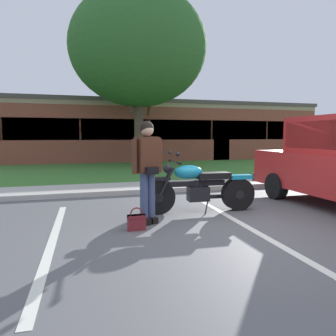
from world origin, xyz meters
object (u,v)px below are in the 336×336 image
hedge_center_left (55,151)px  handbag (137,221)px  rider_person (147,164)px  motorcycle (204,187)px  hedge_center_right (122,151)px  hedge_right (182,150)px  brick_building (131,132)px  shade_tree (138,48)px

hedge_center_left → handbag: bearing=-82.5°
rider_person → motorcycle: bearing=21.8°
hedge_center_left → hedge_center_right: same height
motorcycle → hedge_center_left: (-3.18, 12.08, 0.17)m
rider_person → hedge_center_right: 12.66m
rider_person → hedge_right: 13.52m
hedge_center_right → hedge_right: 3.47m
rider_person → brick_building: (2.94, 17.74, 0.74)m
motorcycle → rider_person: (-1.22, -0.49, 0.51)m
brick_building → rider_person: bearing=-99.4°
hedge_center_right → brick_building: bearing=74.5°
motorcycle → handbag: size_ratio=6.23×
brick_building → hedge_center_left: bearing=-133.5°
motorcycle → brick_building: 17.39m
rider_person → brick_building: bearing=80.6°
motorcycle → rider_person: 1.41m
motorcycle → hedge_center_left: hedge_center_left is taller
motorcycle → hedge_right: hedge_right is taller
hedge_center_left → brick_building: (4.90, 5.17, 1.08)m
hedge_right → brick_building: (-2.03, 5.17, 1.08)m
motorcycle → rider_person: size_ratio=1.32×
motorcycle → handbag: (-1.48, -0.83, -0.34)m
handbag → brick_building: brick_building is taller
hedge_center_left → hedge_right: size_ratio=1.26×
shade_tree → hedge_right: (3.10, 2.92, -4.74)m
rider_person → handbag: (-0.26, -0.35, -0.85)m
hedge_center_left → brick_building: brick_building is taller
handbag → shade_tree: (2.12, 10.00, 5.25)m
motorcycle → shade_tree: shade_tree is taller
rider_person → hedge_center_right: bearing=83.2°
motorcycle → hedge_center_right: size_ratio=0.67×
handbag → shade_tree: size_ratio=0.04×
handbag → motorcycle: bearing=29.4°
rider_person → shade_tree: shade_tree is taller
motorcycle → rider_person: bearing=-158.2°
rider_person → hedge_right: rider_person is taller
hedge_right → brick_building: bearing=111.4°
hedge_center_left → hedge_right: (6.93, 0.00, 0.00)m
hedge_right → rider_person: bearing=-111.6°
shade_tree → hedge_center_left: (-3.83, 2.92, -4.74)m
motorcycle → hedge_right: size_ratio=0.91×
motorcycle → hedge_right: (3.75, 12.08, 0.17)m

